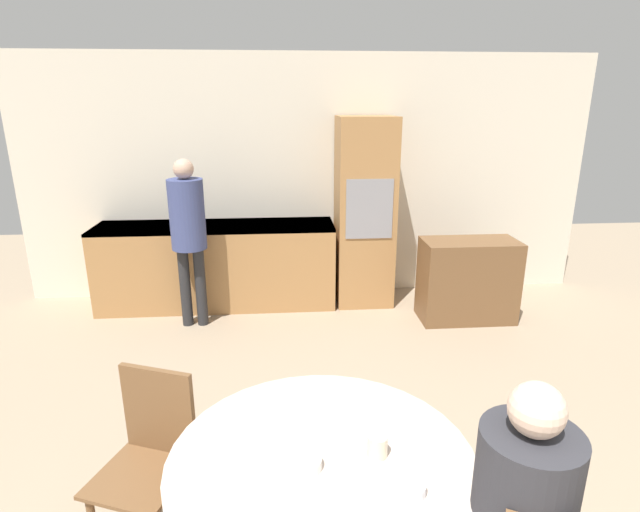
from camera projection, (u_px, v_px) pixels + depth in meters
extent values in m
cube|color=silver|center=(308.00, 179.00, 5.45)|extent=(6.16, 0.05, 2.60)
cube|color=#AD7A47|center=(217.00, 265.00, 5.30)|extent=(2.47, 0.60, 0.88)
cube|color=black|center=(215.00, 226.00, 5.17)|extent=(2.47, 0.60, 0.03)
cube|color=#AD7A47|center=(364.00, 213.00, 5.26)|extent=(0.59, 0.58, 1.97)
cube|color=gray|center=(369.00, 209.00, 4.95)|extent=(0.47, 0.01, 0.60)
cube|color=brown|center=(468.00, 280.00, 4.95)|extent=(0.93, 0.45, 0.82)
cylinder|color=beige|center=(322.00, 460.00, 2.00)|extent=(1.23, 1.23, 0.03)
cylinder|color=brown|center=(138.00, 485.00, 2.58)|extent=(0.04, 0.04, 0.44)
cylinder|color=brown|center=(193.00, 498.00, 2.49)|extent=(0.04, 0.04, 0.44)
cube|color=brown|center=(141.00, 476.00, 2.32)|extent=(0.52, 0.52, 0.02)
cube|color=brown|center=(159.00, 410.00, 2.42)|extent=(0.37, 0.16, 0.45)
cylinder|color=#2D2D33|center=(524.00, 498.00, 1.71)|extent=(0.34, 0.34, 0.52)
sphere|color=beige|center=(537.00, 410.00, 1.60)|extent=(0.18, 0.18, 0.18)
cylinder|color=#262628|center=(185.00, 287.00, 4.82)|extent=(0.10, 0.10, 0.78)
cylinder|color=#262628|center=(201.00, 287.00, 4.83)|extent=(0.10, 0.10, 0.78)
cylinder|color=#3D477A|center=(187.00, 214.00, 4.61)|extent=(0.33, 0.33, 0.65)
sphere|color=tan|center=(183.00, 169.00, 4.48)|extent=(0.18, 0.18, 0.18)
cylinder|color=beige|center=(377.00, 446.00, 1.98)|extent=(0.08, 0.08, 0.09)
cylinder|color=white|center=(304.00, 463.00, 1.92)|extent=(0.14, 0.14, 0.05)
cylinder|color=silver|center=(409.00, 488.00, 1.80)|extent=(0.12, 0.12, 0.05)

